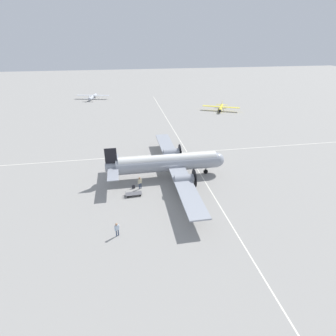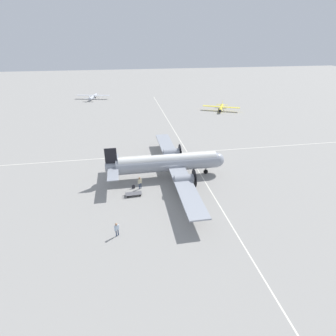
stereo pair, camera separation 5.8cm
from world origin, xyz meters
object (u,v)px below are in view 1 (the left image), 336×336
object	(u,v)px
crew_foreground	(117,228)
airliner_main	(170,163)
suitcase_near_door	(133,187)
light_aircraft_taxiing	(221,108)
baggage_cart	(134,194)
light_aircraft_distant	(93,96)
passenger_boarding	(140,182)

from	to	relation	value
crew_foreground	airliner_main	bearing A→B (deg)	25.86
airliner_main	suitcase_near_door	xyz separation A→B (m)	(-5.85, -2.56, -2.13)
airliner_main	light_aircraft_taxiing	size ratio (longest dim) A/B	2.72
crew_foreground	light_aircraft_taxiing	distance (m)	57.88
light_aircraft_taxiing	crew_foreground	bearing A→B (deg)	-6.22
airliner_main	baggage_cart	world-z (taller)	airliner_main
airliner_main	light_aircraft_distant	world-z (taller)	airliner_main
crew_foreground	baggage_cart	size ratio (longest dim) A/B	0.75
airliner_main	suitcase_near_door	distance (m)	6.73
light_aircraft_taxiing	passenger_boarding	bearing A→B (deg)	-8.80
light_aircraft_taxiing	light_aircraft_distant	bearing A→B (deg)	-96.02
passenger_boarding	baggage_cart	distance (m)	2.14
airliner_main	crew_foreground	bearing A→B (deg)	-123.44
light_aircraft_distant	crew_foreground	bearing A→B (deg)	-161.22
crew_foreground	baggage_cart	bearing A→B (deg)	43.71
passenger_boarding	light_aircraft_taxiing	distance (m)	48.12
suitcase_near_door	light_aircraft_distant	xyz separation A→B (m)	(-10.41, 62.66, 0.61)
crew_foreground	suitcase_near_door	bearing A→B (deg)	46.08
passenger_boarding	suitcase_near_door	size ratio (longest dim) A/B	3.41
suitcase_near_door	passenger_boarding	bearing A→B (deg)	-15.13
suitcase_near_door	light_aircraft_distant	world-z (taller)	light_aircraft_distant
baggage_cart	light_aircraft_taxiing	world-z (taller)	light_aircraft_taxiing
suitcase_near_door	baggage_cart	size ratio (longest dim) A/B	0.24
passenger_boarding	light_aircraft_distant	distance (m)	63.93
suitcase_near_door	baggage_cart	bearing A→B (deg)	-93.08
suitcase_near_door	crew_foreground	bearing A→B (deg)	-103.21
suitcase_near_door	light_aircraft_distant	size ratio (longest dim) A/B	0.05
airliner_main	suitcase_near_door	size ratio (longest dim) A/B	50.92
light_aircraft_distant	light_aircraft_taxiing	distance (m)	44.49
crew_foreground	passenger_boarding	distance (m)	10.05
airliner_main	crew_foreground	xyz separation A→B (m)	(-8.15, -12.34, -1.34)
airliner_main	baggage_cart	xyz separation A→B (m)	(-5.95, -4.48, -2.11)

